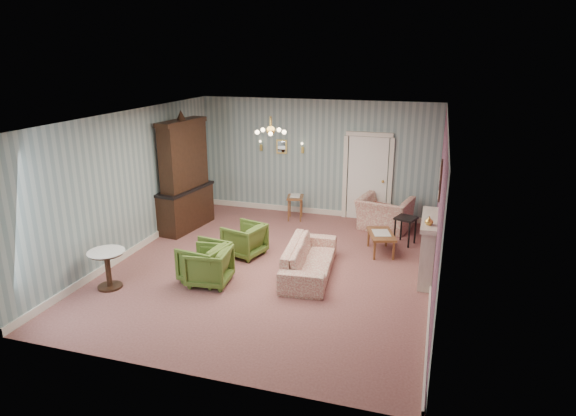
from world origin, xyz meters
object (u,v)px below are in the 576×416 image
(olive_chair_c, at_px, (244,238))
(pedestal_table, at_px, (108,269))
(sofa_chintz, at_px, (309,254))
(olive_chair_b, at_px, (204,260))
(coffee_table, at_px, (381,243))
(olive_chair_a, at_px, (209,264))
(fireplace, at_px, (428,248))
(side_table_black, at_px, (405,231))
(dresser, at_px, (184,172))
(wingback_chair, at_px, (385,208))

(olive_chair_c, distance_m, pedestal_table, 2.71)
(sofa_chintz, relative_size, pedestal_table, 2.95)
(olive_chair_b, height_order, pedestal_table, olive_chair_b)
(coffee_table, bearing_deg, olive_chair_a, -139.84)
(coffee_table, bearing_deg, olive_chair_c, -160.71)
(fireplace, xyz_separation_m, side_table_black, (-0.50, 1.58, -0.27))
(side_table_black, bearing_deg, dresser, -175.14)
(olive_chair_c, bearing_deg, olive_chair_b, 3.96)
(olive_chair_c, xyz_separation_m, fireplace, (3.59, -0.01, 0.21))
(fireplace, distance_m, pedestal_table, 5.72)
(sofa_chintz, bearing_deg, coffee_table, -44.65)
(olive_chair_a, bearing_deg, coffee_table, 124.40)
(olive_chair_a, distance_m, fireplace, 3.97)
(olive_chair_b, distance_m, olive_chair_c, 1.33)
(fireplace, relative_size, side_table_black, 2.28)
(olive_chair_a, height_order, olive_chair_c, olive_chair_a)
(sofa_chintz, xyz_separation_m, pedestal_table, (-3.23, -1.58, -0.05))
(olive_chair_c, bearing_deg, side_table_black, 132.14)
(coffee_table, bearing_deg, pedestal_table, -145.66)
(wingback_chair, relative_size, coffee_table, 1.35)
(coffee_table, xyz_separation_m, pedestal_table, (-4.39, -3.00, 0.13))
(olive_chair_a, distance_m, dresser, 3.27)
(olive_chair_a, relative_size, olive_chair_b, 0.96)
(olive_chair_a, distance_m, wingback_chair, 4.68)
(coffee_table, relative_size, pedestal_table, 1.23)
(fireplace, height_order, side_table_black, fireplace)
(olive_chair_b, height_order, side_table_black, olive_chair_b)
(wingback_chair, bearing_deg, side_table_black, 134.14)
(olive_chair_b, bearing_deg, sofa_chintz, 123.71)
(wingback_chair, bearing_deg, coffee_table, 105.90)
(pedestal_table, bearing_deg, coffee_table, 34.34)
(wingback_chair, bearing_deg, pedestal_table, 58.60)
(olive_chair_c, bearing_deg, fireplace, 105.05)
(sofa_chintz, xyz_separation_m, side_table_black, (1.60, 2.06, -0.09))
(fireplace, bearing_deg, olive_chair_a, -159.34)
(olive_chair_b, relative_size, olive_chair_c, 1.06)
(side_table_black, bearing_deg, coffee_table, -124.45)
(olive_chair_b, bearing_deg, dresser, -137.04)
(sofa_chintz, distance_m, coffee_table, 1.84)
(side_table_black, relative_size, pedestal_table, 0.88)
(dresser, relative_size, fireplace, 1.93)
(dresser, bearing_deg, olive_chair_c, -23.42)
(olive_chair_a, bearing_deg, pedestal_table, -73.54)
(olive_chair_b, bearing_deg, fireplace, 117.34)
(sofa_chintz, bearing_deg, dresser, 59.05)
(olive_chair_c, height_order, fireplace, fireplace)
(olive_chair_a, height_order, pedestal_table, olive_chair_a)
(fireplace, xyz_separation_m, pedestal_table, (-5.33, -2.06, -0.23))
(pedestal_table, bearing_deg, olive_chair_c, 49.97)
(coffee_table, bearing_deg, wingback_chair, 93.64)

